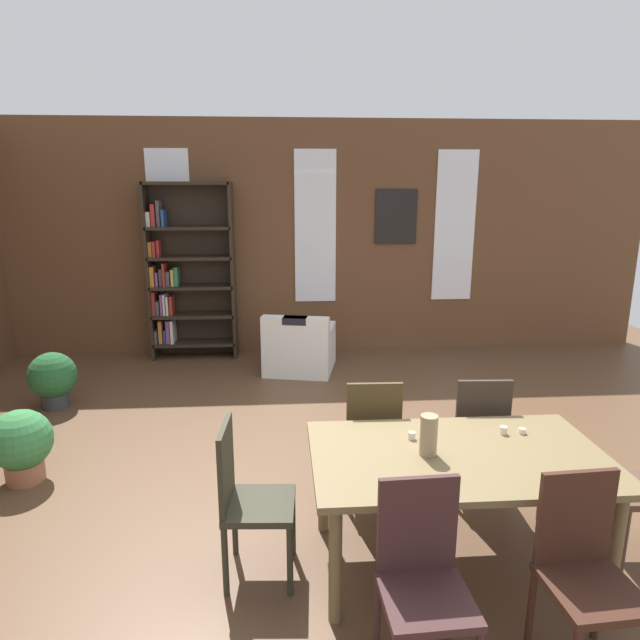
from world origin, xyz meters
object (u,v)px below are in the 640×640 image
at_px(vase_on_table, 429,435).
at_px(dining_chair_far_left, 371,436).
at_px(dining_chair_near_left, 423,576).
at_px(potted_plant_by_shelf, 21,443).
at_px(dining_chair_near_right, 585,568).
at_px(potted_plant_corner, 53,378).
at_px(armchair_white, 300,349).
at_px(dining_table, 458,466).
at_px(dining_chair_head_left, 247,496).
at_px(bookshelf_tall, 185,273).
at_px(dining_chair_far_right, 477,432).

relative_size(vase_on_table, dining_chair_far_left, 0.25).
bearing_deg(dining_chair_near_left, potted_plant_by_shelf, 144.04).
height_order(dining_chair_far_left, dining_chair_near_right, same).
xyz_separation_m(dining_chair_near_right, potted_plant_corner, (-3.76, 3.41, -0.19)).
xyz_separation_m(armchair_white, potted_plant_by_shelf, (-2.23, -2.47, 0.04)).
xyz_separation_m(dining_table, dining_chair_head_left, (-1.23, 0.00, -0.14)).
relative_size(dining_table, armchair_white, 1.80).
height_order(dining_chair_near_left, dining_chair_head_left, same).
relative_size(dining_table, dining_chair_near_left, 1.80).
bearing_deg(dining_chair_far_left, armchair_white, 97.98).
bearing_deg(dining_table, bookshelf_tall, 117.37).
bearing_deg(dining_chair_far_left, dining_chair_head_left, -139.45).
height_order(dining_chair_near_right, potted_plant_corner, dining_chair_near_right).
distance_m(dining_chair_far_right, bookshelf_tall, 4.53).
xyz_separation_m(dining_chair_far_left, armchair_white, (-0.41, 2.94, -0.23)).
relative_size(dining_table, dining_chair_far_left, 1.80).
xyz_separation_m(dining_table, dining_chair_near_left, (-0.39, -0.72, -0.14)).
xyz_separation_m(dining_chair_head_left, potted_plant_corner, (-2.15, 2.68, -0.19)).
xyz_separation_m(vase_on_table, dining_chair_head_left, (-1.05, 0.00, -0.34)).
bearing_deg(dining_chair_far_left, dining_table, -61.93).
xyz_separation_m(armchair_white, potted_plant_corner, (-2.58, -0.97, 0.04)).
distance_m(dining_chair_far_right, dining_chair_head_left, 1.76).
height_order(dining_chair_far_left, potted_plant_corner, dining_chair_far_left).
bearing_deg(dining_table, dining_chair_far_right, 62.28).
bearing_deg(dining_chair_near_left, dining_chair_head_left, 139.04).
height_order(dining_chair_far_right, bookshelf_tall, bookshelf_tall).
height_order(potted_plant_by_shelf, potted_plant_corner, potted_plant_corner).
bearing_deg(armchair_white, potted_plant_by_shelf, -132.12).
distance_m(bookshelf_tall, armchair_white, 1.82).
relative_size(vase_on_table, armchair_white, 0.25).
bearing_deg(armchair_white, dining_chair_near_left, -84.65).
relative_size(dining_table, vase_on_table, 7.10).
relative_size(bookshelf_tall, armchair_white, 2.41).
xyz_separation_m(dining_chair_far_right, dining_chair_near_left, (-0.77, -1.45, 0.00)).
relative_size(potted_plant_by_shelf, potted_plant_corner, 0.99).
xyz_separation_m(dining_chair_far_left, dining_chair_near_left, (-0.00, -1.45, 0.00)).
distance_m(vase_on_table, dining_chair_far_left, 0.83).
xyz_separation_m(dining_chair_near_right, dining_chair_head_left, (-1.61, 0.73, 0.00)).
distance_m(dining_chair_far_right, dining_chair_near_left, 1.64).
bearing_deg(dining_table, dining_chair_near_left, -118.13).
distance_m(dining_chair_far_left, potted_plant_corner, 3.58).
distance_m(vase_on_table, dining_chair_near_left, 0.83).
xyz_separation_m(vase_on_table, bookshelf_tall, (-2.07, 4.36, 0.27)).
distance_m(vase_on_table, bookshelf_tall, 4.83).
xyz_separation_m(dining_chair_near_left, dining_chair_head_left, (-0.84, 0.73, 0.00)).
bearing_deg(bookshelf_tall, dining_table, -62.63).
distance_m(dining_chair_far_right, potted_plant_corner, 4.24).
relative_size(dining_chair_near_left, potted_plant_by_shelf, 1.64).
relative_size(dining_chair_far_left, dining_chair_near_right, 1.00).
relative_size(dining_chair_near_right, potted_plant_by_shelf, 1.64).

